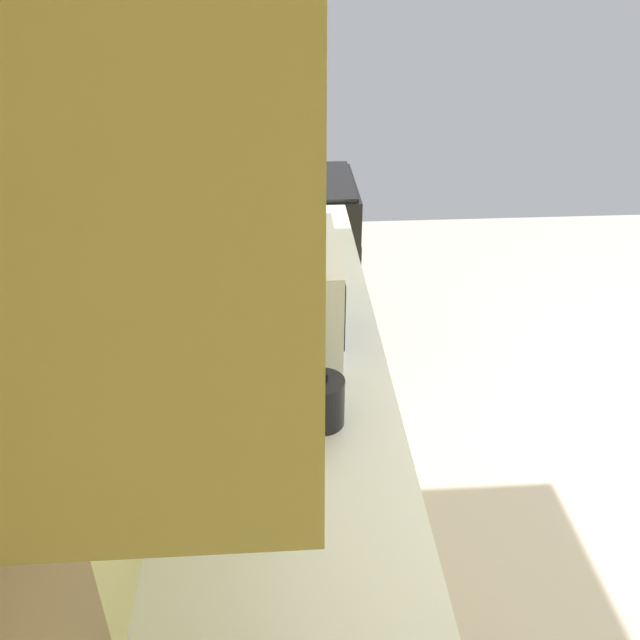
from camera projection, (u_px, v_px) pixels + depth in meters
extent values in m
plane|color=beige|center=(626.00, 524.00, 2.56)|extent=(6.26, 6.26, 0.00)
cube|color=#E5DA8A|center=(150.00, 223.00, 1.80)|extent=(4.03, 0.12, 2.62)
cube|color=#D1BA68|center=(288.00, 549.00, 1.91)|extent=(3.05, 0.58, 0.89)
cube|color=white|center=(284.00, 429.00, 1.68)|extent=(3.08, 0.61, 0.02)
cube|color=#332819|center=(401.00, 610.00, 1.74)|extent=(0.01, 0.01, 0.82)
cube|color=#332819|center=(378.00, 490.00, 2.11)|extent=(0.01, 0.01, 0.82)
cube|color=#332819|center=(362.00, 405.00, 2.49)|extent=(0.01, 0.01, 0.82)
cube|color=#332819|center=(350.00, 343.00, 2.86)|extent=(0.01, 0.01, 0.82)
cube|color=tan|center=(198.00, 13.00, 1.17)|extent=(1.86, 0.33, 0.62)
cube|color=black|center=(290.00, 267.00, 3.48)|extent=(0.60, 0.68, 0.91)
cube|color=black|center=(354.00, 273.00, 3.52)|extent=(0.47, 0.01, 0.50)
cube|color=black|center=(288.00, 182.00, 3.24)|extent=(0.57, 0.64, 0.02)
cube|color=black|center=(222.00, 167.00, 3.18)|extent=(0.57, 0.04, 0.18)
cylinder|color=#38383D|center=(314.00, 188.00, 3.13)|extent=(0.11, 0.11, 0.01)
cylinder|color=#38383D|center=(311.00, 170.00, 3.35)|extent=(0.11, 0.11, 0.01)
cylinder|color=#38383D|center=(262.00, 189.00, 3.11)|extent=(0.11, 0.11, 0.01)
cylinder|color=#38383D|center=(263.00, 171.00, 3.34)|extent=(0.11, 0.11, 0.01)
cube|color=white|center=(273.00, 290.00, 1.98)|extent=(0.47, 0.39, 0.30)
cube|color=black|center=(339.00, 295.00, 1.95)|extent=(0.29, 0.01, 0.21)
cube|color=#2D2D33|center=(333.00, 262.00, 2.15)|extent=(0.08, 0.01, 0.21)
cylinder|color=#4C8CBF|center=(303.00, 230.00, 2.69)|extent=(0.12, 0.12, 0.05)
cylinder|color=#4B90B7|center=(303.00, 228.00, 2.68)|extent=(0.10, 0.10, 0.02)
cylinder|color=black|center=(322.00, 402.00, 1.65)|extent=(0.11, 0.11, 0.13)
cylinder|color=black|center=(323.00, 377.00, 1.61)|extent=(0.03, 0.03, 0.02)
cylinder|color=black|center=(321.00, 379.00, 1.69)|extent=(0.07, 0.02, 0.05)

